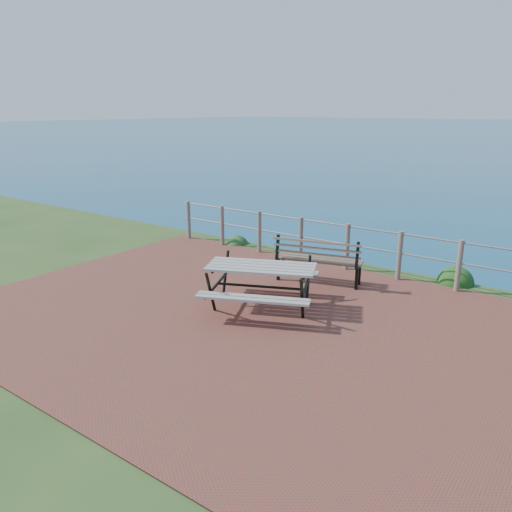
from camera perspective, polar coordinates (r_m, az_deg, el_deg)
The scene contains 6 objects.
ground at distance 8.25m, azimuth -0.04°, elevation -7.48°, with size 10.00×7.00×0.12m, color brown.
safety_railing at distance 10.81m, azimuth 10.38°, elevation 1.32°, with size 9.40×0.10×1.00m.
picnic_table at distance 8.56m, azimuth 0.59°, elevation -3.02°, with size 1.98×1.47×0.77m.
park_bench at distance 9.89m, azimuth 7.23°, elevation 0.39°, with size 1.75×0.85×0.96m.
shrub_lip_west at distance 12.91m, azimuth -2.39°, elevation 1.44°, with size 0.68×0.68×0.39m, color #20541F.
shrub_lip_east at distance 10.89m, azimuth 21.30°, elevation -2.61°, with size 0.75×0.75×0.49m, color #184715.
Camera 1 is at (4.40, -6.12, 3.36)m, focal length 35.00 mm.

